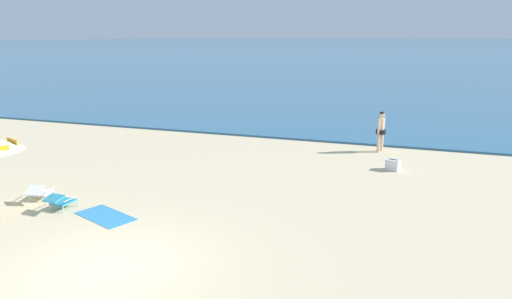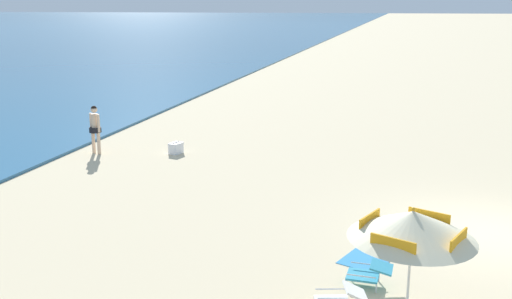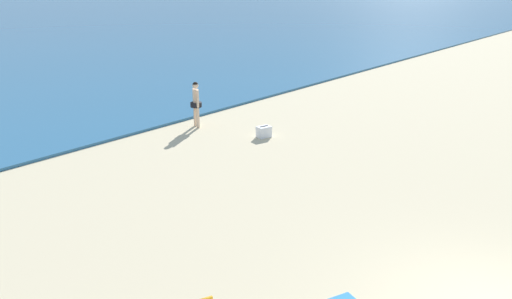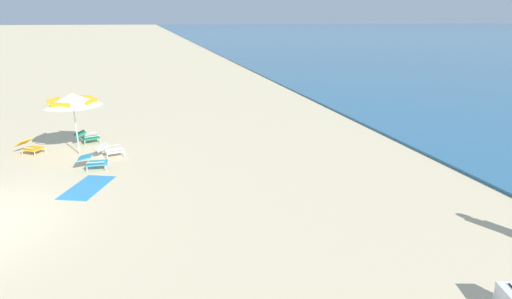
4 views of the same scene
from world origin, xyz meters
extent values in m
plane|color=beige|center=(0.00, 0.00, 0.00)|extent=(800.00, 800.00, 0.00)
cylinder|color=silver|center=(-5.21, 1.86, 1.10)|extent=(0.04, 0.04, 2.20)
cone|color=beige|center=(-5.21, 1.86, 1.98)|extent=(2.80, 2.80, 0.48)
cube|color=orange|center=(-4.94, 2.52, 1.88)|extent=(0.66, 0.30, 0.25)
cube|color=orange|center=(-5.87, 2.13, 1.88)|extent=(0.30, 0.66, 0.25)
cube|color=orange|center=(-5.48, 1.20, 1.88)|extent=(0.66, 0.30, 0.25)
cube|color=orange|center=(-4.55, 1.59, 1.88)|extent=(0.30, 0.66, 0.25)
sphere|color=orange|center=(-5.21, 1.86, 2.23)|extent=(0.06, 0.06, 0.06)
cube|color=white|center=(-4.54, 2.71, 0.41)|extent=(0.58, 0.51, 0.22)
cylinder|color=silver|center=(-4.37, 3.17, 0.32)|extent=(0.16, 0.53, 0.02)
cube|color=teal|center=(-3.43, 2.66, 0.20)|extent=(0.55, 0.63, 0.04)
cube|color=teal|center=(-3.45, 2.31, 0.43)|extent=(0.51, 0.44, 0.12)
cylinder|color=silver|center=(-3.66, 2.95, 0.09)|extent=(0.03, 0.03, 0.18)
cylinder|color=silver|center=(-3.17, 2.93, 0.09)|extent=(0.03, 0.03, 0.18)
cylinder|color=silver|center=(-3.69, 2.39, 0.09)|extent=(0.03, 0.03, 0.18)
cylinder|color=silver|center=(-3.20, 2.36, 0.09)|extent=(0.03, 0.03, 0.18)
cylinder|color=silver|center=(-3.71, 2.67, 0.32)|extent=(0.05, 0.54, 0.02)
cylinder|color=silver|center=(-3.15, 2.64, 0.32)|extent=(0.05, 0.54, 0.02)
cylinder|color=beige|center=(4.65, 12.64, 0.43)|extent=(0.13, 0.13, 0.86)
cylinder|color=beige|center=(4.77, 12.92, 0.43)|extent=(0.13, 0.13, 0.86)
cylinder|color=black|center=(4.71, 12.78, 0.88)|extent=(0.43, 0.43, 0.18)
cylinder|color=beige|center=(4.71, 12.78, 1.17)|extent=(0.24, 0.24, 0.61)
cylinder|color=beige|center=(4.62, 12.59, 1.15)|extent=(0.09, 0.09, 0.65)
cylinder|color=beige|center=(4.80, 12.98, 1.15)|extent=(0.09, 0.09, 0.65)
sphere|color=beige|center=(4.71, 12.78, 1.62)|extent=(0.23, 0.23, 0.23)
sphere|color=black|center=(4.71, 12.78, 1.65)|extent=(0.21, 0.21, 0.21)
cube|color=white|center=(5.41, 9.99, 0.16)|extent=(0.55, 0.45, 0.32)
cube|color=white|center=(5.41, 9.99, 0.36)|extent=(0.57, 0.47, 0.08)
cylinder|color=black|center=(5.41, 9.99, 0.42)|extent=(0.33, 0.11, 0.02)
cube|color=#3384BC|center=(-1.89, 2.53, 0.01)|extent=(2.00, 1.49, 0.01)
camera|label=1|loc=(6.12, -7.64, 4.92)|focal=32.77mm
camera|label=2|loc=(-14.01, 2.13, 5.25)|focal=41.28mm
camera|label=3|loc=(-8.30, -1.50, 5.73)|focal=36.29mm
camera|label=4|loc=(9.74, 4.51, 4.60)|focal=28.47mm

